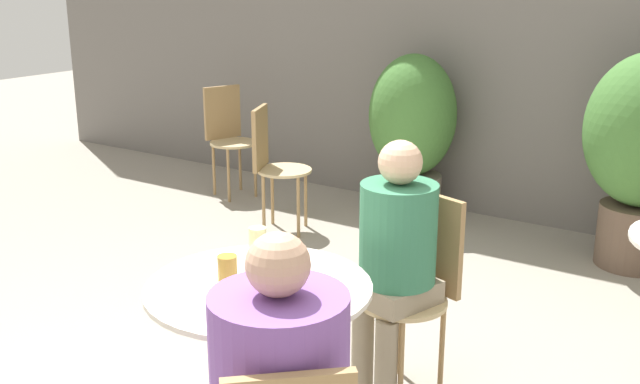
{
  "coord_description": "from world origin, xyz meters",
  "views": [
    {
      "loc": [
        1.74,
        -1.9,
        1.83
      ],
      "look_at": [
        0.18,
        0.45,
        0.99
      ],
      "focal_mm": 42.0,
      "sensor_mm": 36.0,
      "label": 1
    }
  ],
  "objects_px": {
    "beer_glass_2": "(258,249)",
    "beer_glass_0": "(228,277)",
    "bistro_chair_1": "(418,276)",
    "beer_glass_1": "(296,270)",
    "potted_plant_0": "(412,128)",
    "bistro_chair_4": "(228,130)",
    "bistro_chair_3": "(272,157)",
    "cafe_table_near": "(259,322)",
    "seated_person_1": "(395,250)"
  },
  "relations": [
    {
      "from": "bistro_chair_1",
      "to": "beer_glass_1",
      "type": "distance_m",
      "value": 0.82
    },
    {
      "from": "bistro_chair_1",
      "to": "potted_plant_0",
      "type": "relative_size",
      "value": 0.73
    },
    {
      "from": "bistro_chair_3",
      "to": "beer_glass_2",
      "type": "height_order",
      "value": "same"
    },
    {
      "from": "cafe_table_near",
      "to": "bistro_chair_1",
      "type": "xyz_separation_m",
      "value": [
        0.25,
        0.8,
        -0.05
      ]
    },
    {
      "from": "bistro_chair_1",
      "to": "seated_person_1",
      "type": "relative_size",
      "value": 0.77
    },
    {
      "from": "bistro_chair_4",
      "to": "beer_glass_2",
      "type": "height_order",
      "value": "same"
    },
    {
      "from": "seated_person_1",
      "to": "beer_glass_0",
      "type": "height_order",
      "value": "seated_person_1"
    },
    {
      "from": "beer_glass_0",
      "to": "beer_glass_2",
      "type": "distance_m",
      "value": 0.27
    },
    {
      "from": "bistro_chair_1",
      "to": "beer_glass_0",
      "type": "distance_m",
      "value": 1.02
    },
    {
      "from": "cafe_table_near",
      "to": "bistro_chair_4",
      "type": "relative_size",
      "value": 0.91
    },
    {
      "from": "bistro_chair_3",
      "to": "bistro_chair_4",
      "type": "distance_m",
      "value": 1.03
    },
    {
      "from": "beer_glass_1",
      "to": "bistro_chair_1",
      "type": "bearing_deg",
      "value": 82.19
    },
    {
      "from": "potted_plant_0",
      "to": "bistro_chair_1",
      "type": "bearing_deg",
      "value": -62.44
    },
    {
      "from": "bistro_chair_1",
      "to": "seated_person_1",
      "type": "height_order",
      "value": "seated_person_1"
    },
    {
      "from": "cafe_table_near",
      "to": "potted_plant_0",
      "type": "xyz_separation_m",
      "value": [
        -0.91,
        3.01,
        0.1
      ]
    },
    {
      "from": "bistro_chair_1",
      "to": "beer_glass_1",
      "type": "xyz_separation_m",
      "value": [
        -0.1,
        -0.76,
        0.27
      ]
    },
    {
      "from": "beer_glass_0",
      "to": "potted_plant_0",
      "type": "height_order",
      "value": "potted_plant_0"
    },
    {
      "from": "bistro_chair_4",
      "to": "beer_glass_2",
      "type": "xyz_separation_m",
      "value": [
        2.36,
        -2.59,
        0.28
      ]
    },
    {
      "from": "cafe_table_near",
      "to": "potted_plant_0",
      "type": "bearing_deg",
      "value": 106.76
    },
    {
      "from": "bistro_chair_4",
      "to": "beer_glass_0",
      "type": "distance_m",
      "value": 3.76
    },
    {
      "from": "potted_plant_0",
      "to": "bistro_chair_4",
      "type": "bearing_deg",
      "value": -169.04
    },
    {
      "from": "beer_glass_0",
      "to": "beer_glass_2",
      "type": "xyz_separation_m",
      "value": [
        -0.07,
        0.26,
        0.01
      ]
    },
    {
      "from": "beer_glass_1",
      "to": "beer_glass_0",
      "type": "bearing_deg",
      "value": -131.39
    },
    {
      "from": "beer_glass_0",
      "to": "beer_glass_1",
      "type": "bearing_deg",
      "value": 48.61
    },
    {
      "from": "beer_glass_0",
      "to": "beer_glass_2",
      "type": "relative_size",
      "value": 0.93
    },
    {
      "from": "beer_glass_2",
      "to": "beer_glass_0",
      "type": "bearing_deg",
      "value": -74.32
    },
    {
      "from": "beer_glass_2",
      "to": "potted_plant_0",
      "type": "xyz_separation_m",
      "value": [
        -0.81,
        2.89,
        -0.13
      ]
    },
    {
      "from": "bistro_chair_1",
      "to": "beer_glass_2",
      "type": "distance_m",
      "value": 0.81
    },
    {
      "from": "beer_glass_1",
      "to": "beer_glass_2",
      "type": "xyz_separation_m",
      "value": [
        -0.23,
        0.08,
        0.01
      ]
    },
    {
      "from": "beer_glass_0",
      "to": "beer_glass_2",
      "type": "bearing_deg",
      "value": 105.68
    },
    {
      "from": "bistro_chair_3",
      "to": "beer_glass_0",
      "type": "relative_size",
      "value": 5.82
    },
    {
      "from": "beer_glass_2",
      "to": "bistro_chair_1",
      "type": "bearing_deg",
      "value": 63.78
    },
    {
      "from": "potted_plant_0",
      "to": "beer_glass_1",
      "type": "bearing_deg",
      "value": -70.58
    },
    {
      "from": "bistro_chair_3",
      "to": "cafe_table_near",
      "type": "bearing_deg",
      "value": -166.73
    },
    {
      "from": "cafe_table_near",
      "to": "seated_person_1",
      "type": "height_order",
      "value": "seated_person_1"
    },
    {
      "from": "bistro_chair_4",
      "to": "beer_glass_1",
      "type": "bearing_deg",
      "value": -115.17
    },
    {
      "from": "bistro_chair_3",
      "to": "potted_plant_0",
      "type": "relative_size",
      "value": 0.73
    },
    {
      "from": "cafe_table_near",
      "to": "beer_glass_1",
      "type": "distance_m",
      "value": 0.27
    },
    {
      "from": "bistro_chair_3",
      "to": "beer_glass_1",
      "type": "distance_m",
      "value": 2.75
    },
    {
      "from": "bistro_chair_4",
      "to": "bistro_chair_1",
      "type": "bearing_deg",
      "value": -104.59
    },
    {
      "from": "beer_glass_0",
      "to": "potted_plant_0",
      "type": "relative_size",
      "value": 0.13
    },
    {
      "from": "beer_glass_0",
      "to": "beer_glass_1",
      "type": "height_order",
      "value": "beer_glass_0"
    },
    {
      "from": "bistro_chair_3",
      "to": "beer_glass_1",
      "type": "relative_size",
      "value": 5.9
    },
    {
      "from": "beer_glass_1",
      "to": "potted_plant_0",
      "type": "distance_m",
      "value": 3.15
    },
    {
      "from": "potted_plant_0",
      "to": "cafe_table_near",
      "type": "bearing_deg",
      "value": -73.24
    },
    {
      "from": "cafe_table_near",
      "to": "bistro_chair_1",
      "type": "height_order",
      "value": "bistro_chair_1"
    },
    {
      "from": "seated_person_1",
      "to": "beer_glass_1",
      "type": "xyz_separation_m",
      "value": [
        -0.06,
        -0.62,
        0.11
      ]
    },
    {
      "from": "seated_person_1",
      "to": "beer_glass_2",
      "type": "relative_size",
      "value": 7.0
    },
    {
      "from": "bistro_chair_4",
      "to": "cafe_table_near",
      "type": "bearing_deg",
      "value": -117.15
    },
    {
      "from": "bistro_chair_1",
      "to": "beer_glass_0",
      "type": "height_order",
      "value": "bistro_chair_1"
    }
  ]
}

